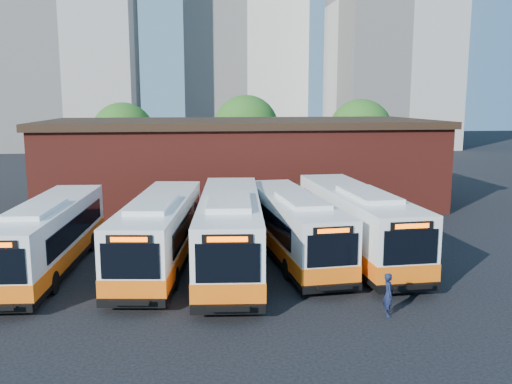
{
  "coord_description": "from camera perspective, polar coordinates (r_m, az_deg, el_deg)",
  "views": [
    {
      "loc": [
        -4.22,
        -20.8,
        7.88
      ],
      "look_at": [
        -0.64,
        6.41,
        3.19
      ],
      "focal_mm": 38.0,
      "sensor_mm": 36.0,
      "label": 1
    }
  ],
  "objects": [
    {
      "name": "bus_east",
      "position": [
        28.04,
        10.47,
        -3.39
      ],
      "size": [
        3.14,
        13.13,
        3.55
      ],
      "rotation": [
        0.0,
        0.0,
        0.03
      ],
      "color": "white",
      "rests_on": "ground"
    },
    {
      "name": "ground",
      "position": [
        22.64,
        3.78,
        -10.7
      ],
      "size": [
        220.0,
        220.0,
        0.0
      ],
      "primitive_type": "plane",
      "color": "black"
    },
    {
      "name": "bus_farwest",
      "position": [
        27.01,
        -21.02,
        -4.62
      ],
      "size": [
        3.37,
        12.31,
        3.32
      ],
      "rotation": [
        0.0,
        0.0,
        -0.07
      ],
      "color": "white",
      "rests_on": "ground"
    },
    {
      "name": "tree_mid",
      "position": [
        55.22,
        -1.03,
        6.78
      ],
      "size": [
        6.56,
        6.56,
        8.36
      ],
      "color": "#382314",
      "rests_on": "ground"
    },
    {
      "name": "transit_worker",
      "position": [
        20.82,
        13.76,
        -10.44
      ],
      "size": [
        0.46,
        0.64,
        1.62
      ],
      "primitive_type": "imported",
      "rotation": [
        0.0,
        0.0,
        1.44
      ],
      "color": "#131A36",
      "rests_on": "ground"
    },
    {
      "name": "bus_west",
      "position": [
        26.26,
        -10.07,
        -4.41
      ],
      "size": [
        4.21,
        12.69,
        3.41
      ],
      "rotation": [
        0.0,
        0.0,
        -0.14
      ],
      "color": "white",
      "rests_on": "ground"
    },
    {
      "name": "tree_east",
      "position": [
        54.67,
        10.94,
        6.32
      ],
      "size": [
        6.24,
        6.24,
        7.96
      ],
      "color": "#382314",
      "rests_on": "ground"
    },
    {
      "name": "depot_building",
      "position": [
        41.27,
        -1.59,
        3.26
      ],
      "size": [
        28.6,
        12.6,
        6.4
      ],
      "color": "maroon",
      "rests_on": "ground"
    },
    {
      "name": "bus_mideast",
      "position": [
        27.26,
        3.97,
        -3.85
      ],
      "size": [
        3.32,
        12.31,
        3.32
      ],
      "rotation": [
        0.0,
        0.0,
        0.07
      ],
      "color": "white",
      "rests_on": "ground"
    },
    {
      "name": "tree_west",
      "position": [
        53.21,
        -13.8,
        5.93
      ],
      "size": [
        6.0,
        6.0,
        7.65
      ],
      "color": "#382314",
      "rests_on": "ground"
    },
    {
      "name": "bus_midwest",
      "position": [
        25.59,
        -2.75,
        -4.42
      ],
      "size": [
        3.98,
        13.46,
        3.62
      ],
      "rotation": [
        0.0,
        0.0,
        -0.1
      ],
      "color": "white",
      "rests_on": "ground"
    }
  ]
}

